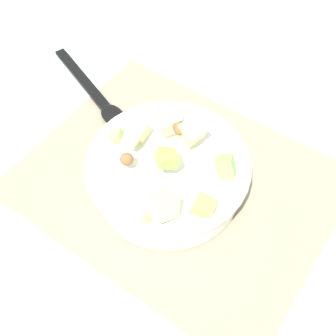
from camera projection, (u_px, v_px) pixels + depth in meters
ground_plane at (177, 184)px, 0.71m from camera, size 2.40×2.40×0.00m
placemat at (177, 182)px, 0.71m from camera, size 0.47×0.37×0.01m
salad_bowl at (168, 171)px, 0.67m from camera, size 0.24×0.24×0.11m
serving_spoon at (99, 98)px, 0.80m from camera, size 0.23×0.11×0.01m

